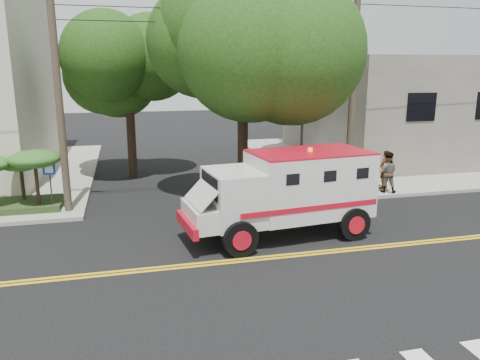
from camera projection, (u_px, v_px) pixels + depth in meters
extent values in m
plane|color=black|center=(248.00, 260.00, 13.83)|extent=(100.00, 100.00, 0.00)
cube|color=gray|center=(398.00, 156.00, 29.72)|extent=(17.00, 17.00, 0.15)
cube|color=#635E55|center=(418.00, 106.00, 29.83)|extent=(14.00, 12.00, 6.00)
cylinder|color=#382D23|center=(59.00, 97.00, 17.13)|extent=(0.28, 0.28, 9.00)
cylinder|color=#382D23|center=(352.00, 93.00, 20.11)|extent=(0.28, 0.28, 9.00)
cylinder|color=black|center=(243.00, 118.00, 19.50)|extent=(0.44, 0.44, 7.00)
sphere|color=#173D10|center=(243.00, 30.00, 18.68)|extent=(5.32, 5.32, 5.32)
sphere|color=#173D10|center=(276.00, 14.00, 18.10)|extent=(4.56, 4.56, 4.56)
cylinder|color=black|center=(131.00, 123.00, 23.80)|extent=(0.44, 0.44, 5.60)
sphere|color=#173D10|center=(128.00, 66.00, 23.14)|extent=(3.92, 3.92, 3.92)
sphere|color=#173D10|center=(145.00, 58.00, 22.71)|extent=(3.36, 3.36, 3.36)
cylinder|color=black|center=(311.00, 108.00, 30.23)|extent=(0.44, 0.44, 5.95)
sphere|color=#173D10|center=(313.00, 61.00, 29.53)|extent=(4.20, 4.20, 4.20)
sphere|color=#173D10|center=(330.00, 54.00, 29.07)|extent=(3.60, 3.60, 3.60)
cylinder|color=#3F3F42|center=(301.00, 159.00, 19.59)|extent=(0.12, 0.12, 3.60)
imported|color=#3F3F42|center=(302.00, 127.00, 19.27)|extent=(0.15, 0.18, 0.90)
cylinder|color=#3F3F42|center=(51.00, 189.00, 17.99)|extent=(0.06, 0.06, 2.00)
cube|color=#0C33A5|center=(49.00, 169.00, 17.75)|extent=(0.45, 0.03, 0.45)
cube|color=#1E3314|center=(20.00, 205.00, 18.43)|extent=(3.20, 2.00, 0.24)
cylinder|color=black|center=(22.00, 183.00, 18.64)|extent=(0.14, 0.14, 1.36)
ellipsoid|color=#235319|center=(20.00, 164.00, 18.46)|extent=(1.55, 1.55, 0.54)
cylinder|color=black|center=(37.00, 183.00, 17.92)|extent=(0.14, 0.14, 1.68)
ellipsoid|color=#235319|center=(34.00, 159.00, 17.70)|extent=(1.91, 1.91, 0.66)
cube|color=silver|center=(309.00, 184.00, 15.71)|extent=(4.12, 2.71, 2.09)
cube|color=silver|center=(234.00, 197.00, 14.85)|extent=(1.83, 2.36, 1.69)
cube|color=black|center=(210.00, 185.00, 14.48)|extent=(0.25, 1.69, 0.70)
cube|color=silver|center=(202.00, 215.00, 14.61)|extent=(1.11, 2.08, 0.70)
cube|color=#B10D1E|center=(187.00, 225.00, 14.50)|extent=(0.42, 2.15, 0.35)
cube|color=#B10D1E|center=(310.00, 152.00, 15.46)|extent=(4.12, 2.71, 0.06)
cylinder|color=black|center=(240.00, 239.00, 14.00)|extent=(1.13, 0.44, 1.10)
cylinder|color=black|center=(217.00, 217.00, 16.03)|extent=(1.13, 0.44, 1.10)
cylinder|color=black|center=(354.00, 224.00, 15.35)|extent=(1.13, 0.44, 1.10)
cylinder|color=black|center=(320.00, 205.00, 17.38)|extent=(1.13, 0.44, 1.10)
imported|color=gray|center=(385.00, 170.00, 21.25)|extent=(0.76, 0.68, 1.75)
imported|color=gray|center=(387.00, 172.00, 20.61)|extent=(1.10, 1.03, 1.81)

